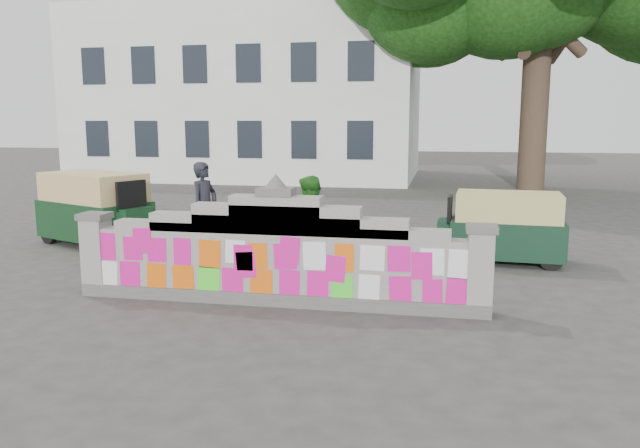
# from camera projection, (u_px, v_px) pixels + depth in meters

# --- Properties ---
(ground) EXTENTS (100.00, 100.00, 0.00)m
(ground) POSITION_uv_depth(u_px,v_px,m) (277.00, 303.00, 9.63)
(ground) COLOR #383533
(ground) RESTS_ON ground
(parapet_wall) EXTENTS (6.48, 0.44, 2.01)m
(parapet_wall) POSITION_uv_depth(u_px,v_px,m) (277.00, 256.00, 9.51)
(parapet_wall) COLOR #4C4C49
(parapet_wall) RESTS_ON ground
(building) EXTENTS (16.00, 10.00, 8.90)m
(building) POSITION_uv_depth(u_px,v_px,m) (256.00, 96.00, 31.60)
(building) COLOR silver
(building) RESTS_ON ground
(cyclist_bike) EXTENTS (2.10, 1.23, 1.04)m
(cyclist_bike) POSITION_uv_depth(u_px,v_px,m) (206.00, 239.00, 12.10)
(cyclist_bike) COLOR black
(cyclist_bike) RESTS_ON ground
(cyclist_rider) EXTENTS (0.59, 0.74, 1.77)m
(cyclist_rider) POSITION_uv_depth(u_px,v_px,m) (205.00, 221.00, 12.04)
(cyclist_rider) COLOR black
(cyclist_rider) RESTS_ON ground
(pedestrian) EXTENTS (0.71, 0.90, 1.82)m
(pedestrian) POSITION_uv_depth(u_px,v_px,m) (309.00, 227.00, 11.21)
(pedestrian) COLOR #2A7820
(pedestrian) RESTS_ON ground
(rickshaw_left) EXTENTS (3.03, 2.27, 1.64)m
(rickshaw_left) POSITION_uv_depth(u_px,v_px,m) (97.00, 208.00, 14.10)
(rickshaw_left) COLOR #103218
(rickshaw_left) RESTS_ON ground
(rickshaw_right) EXTENTS (2.55, 1.30, 1.39)m
(rickshaw_right) POSITION_uv_depth(u_px,v_px,m) (504.00, 226.00, 12.35)
(rickshaw_right) COLOR black
(rickshaw_right) RESTS_ON ground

